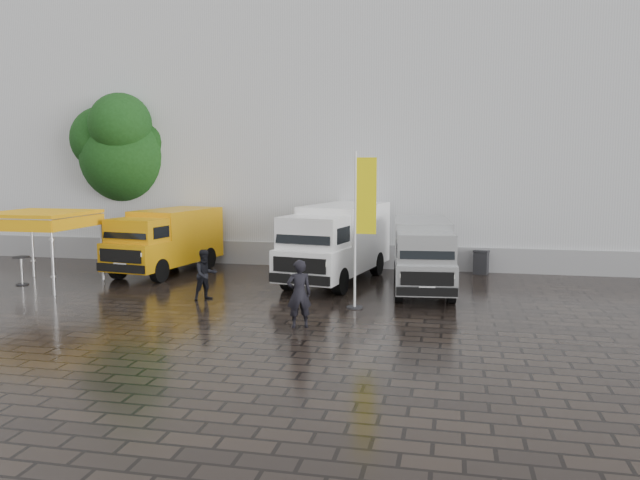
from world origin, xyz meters
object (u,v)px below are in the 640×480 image
object	(u,v)px
wheelie_bin	(481,262)
person_front	(299,294)
cocktail_table	(22,271)
person_tent	(206,275)
van_white	(336,244)
van_yellow	(165,242)
van_silver	(423,257)
flagpole	(361,222)
canopy_tent	(39,216)

from	to	relation	value
wheelie_bin	person_front	xyz separation A→B (m)	(-5.11, -9.58, 0.44)
cocktail_table	person_tent	xyz separation A→B (m)	(7.51, -0.97, 0.30)
wheelie_bin	van_white	bearing A→B (deg)	-139.21
van_yellow	van_white	world-z (taller)	van_white
van_silver	wheelie_bin	xyz separation A→B (m)	(2.13, 4.01, -0.73)
van_yellow	wheelie_bin	bearing A→B (deg)	20.34
wheelie_bin	cocktail_table	bearing A→B (deg)	-147.87
flagpole	van_white	bearing A→B (deg)	110.35
van_silver	person_front	size ratio (longest dim) A/B	3.04
van_silver	canopy_tent	distance (m)	13.66
wheelie_bin	flagpole	bearing A→B (deg)	-106.17
van_yellow	person_front	xyz separation A→B (m)	(7.28, -7.11, -0.35)
person_front	van_yellow	bearing A→B (deg)	-68.41
van_white	person_front	xyz separation A→B (m)	(0.25, -6.70, -0.50)
flagpole	wheelie_bin	distance (m)	8.26
cocktail_table	van_yellow	bearing A→B (deg)	40.03
van_white	flagpole	size ratio (longest dim) A/B	1.38
van_yellow	flagpole	bearing A→B (deg)	-18.78
van_yellow	canopy_tent	xyz separation A→B (m)	(-3.22, -3.34, 1.24)
flagpole	person_front	size ratio (longest dim) A/B	2.58
van_white	cocktail_table	bearing A→B (deg)	-154.36
canopy_tent	wheelie_bin	xyz separation A→B (m)	(15.61, 5.81, -2.03)
van_silver	person_tent	bearing A→B (deg)	-163.09
flagpole	person_tent	bearing A→B (deg)	177.98
van_yellow	flagpole	world-z (taller)	flagpole
person_front	person_tent	bearing A→B (deg)	-60.20
van_silver	flagpole	size ratio (longest dim) A/B	1.18
van_silver	cocktail_table	distance (m)	14.41
van_silver	cocktail_table	bearing A→B (deg)	-178.27
canopy_tent	person_front	world-z (taller)	canopy_tent
van_white	flagpole	xyz separation A→B (m)	(1.53, -4.11, 1.21)
van_white	person_front	bearing A→B (deg)	-77.26
wheelie_bin	van_yellow	bearing A→B (deg)	-156.21
person_front	flagpole	bearing A→B (deg)	-140.38
person_front	person_tent	xyz separation A→B (m)	(-3.79, 2.77, -0.10)
van_white	canopy_tent	size ratio (longest dim) A/B	2.05
van_silver	canopy_tent	size ratio (longest dim) A/B	1.75
van_yellow	canopy_tent	world-z (taller)	canopy_tent
van_silver	wheelie_bin	bearing A→B (deg)	56.41
canopy_tent	flagpole	world-z (taller)	flagpole
flagpole	person_front	distance (m)	3.35
flagpole	cocktail_table	xyz separation A→B (m)	(-12.58, 1.15, -2.11)
van_white	canopy_tent	world-z (taller)	van_white
flagpole	person_tent	distance (m)	5.39
van_yellow	person_tent	distance (m)	5.59
person_tent	canopy_tent	bearing A→B (deg)	123.83
canopy_tent	van_yellow	bearing A→B (deg)	46.09
van_white	flagpole	distance (m)	4.55
van_silver	flagpole	world-z (taller)	flagpole
van_yellow	van_silver	xyz separation A→B (m)	(10.26, -1.54, -0.06)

